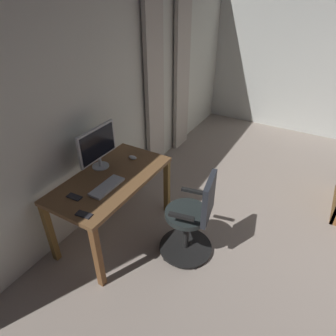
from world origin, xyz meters
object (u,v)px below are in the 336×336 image
(office_chair, at_px, (193,220))
(cell_phone_by_monitor, at_px, (84,215))
(computer_keyboard, at_px, (107,187))
(cell_phone_face_up, at_px, (74,197))
(computer_monitor, at_px, (97,145))
(desk, at_px, (112,186))
(computer_mouse, at_px, (133,157))

(office_chair, xyz_separation_m, cell_phone_by_monitor, (0.72, -0.69, 0.32))
(computer_keyboard, relative_size, cell_phone_face_up, 2.63)
(office_chair, distance_m, computer_keyboard, 0.90)
(office_chair, distance_m, computer_monitor, 1.23)
(computer_monitor, xyz_separation_m, cell_phone_face_up, (0.53, 0.15, -0.25))
(computer_monitor, distance_m, computer_keyboard, 0.47)
(desk, height_order, cell_phone_face_up, cell_phone_face_up)
(office_chair, bearing_deg, cell_phone_face_up, 111.21)
(computer_monitor, relative_size, computer_mouse, 5.18)
(cell_phone_face_up, height_order, cell_phone_by_monitor, same)
(office_chair, distance_m, cell_phone_by_monitor, 1.05)
(computer_mouse, bearing_deg, computer_keyboard, 10.27)
(cell_phone_by_monitor, bearing_deg, desk, -170.18)
(desk, xyz_separation_m, cell_phone_face_up, (0.42, -0.08, 0.11))
(computer_keyboard, relative_size, computer_mouse, 3.78)
(computer_monitor, distance_m, cell_phone_face_up, 0.60)
(computer_keyboard, height_order, computer_mouse, computer_mouse)
(computer_mouse, bearing_deg, cell_phone_by_monitor, 10.87)
(cell_phone_face_up, distance_m, cell_phone_by_monitor, 0.28)
(computer_mouse, distance_m, cell_phone_by_monitor, 0.98)
(computer_monitor, bearing_deg, cell_phone_by_monitor, 30.58)
(computer_mouse, relative_size, cell_phone_by_monitor, 0.69)
(computer_keyboard, xyz_separation_m, cell_phone_by_monitor, (0.40, 0.08, -0.01))
(desk, distance_m, computer_mouse, 0.43)
(desk, height_order, cell_phone_by_monitor, cell_phone_by_monitor)
(desk, relative_size, cell_phone_by_monitor, 9.07)
(office_chair, relative_size, cell_phone_by_monitor, 6.69)
(computer_keyboard, height_order, cell_phone_face_up, computer_keyboard)
(desk, bearing_deg, office_chair, 100.95)
(computer_keyboard, distance_m, cell_phone_by_monitor, 0.41)
(office_chair, xyz_separation_m, cell_phone_face_up, (0.59, -0.94, 0.32))
(computer_monitor, height_order, computer_keyboard, computer_monitor)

